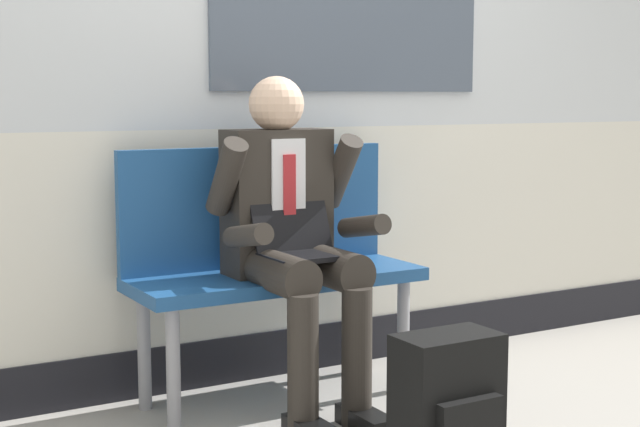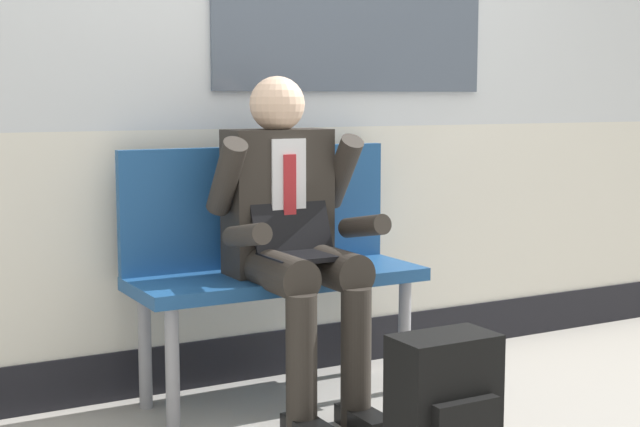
# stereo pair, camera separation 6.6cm
# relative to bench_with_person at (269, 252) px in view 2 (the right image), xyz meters

# --- Properties ---
(ground_plane) EXTENTS (18.00, 18.00, 0.00)m
(ground_plane) POSITION_rel_bench_with_person_xyz_m (0.15, -0.37, -0.57)
(ground_plane) COLOR #9E9991
(station_wall) EXTENTS (5.49, 0.17, 2.99)m
(station_wall) POSITION_rel_bench_with_person_xyz_m (0.15, 0.27, 0.91)
(station_wall) COLOR silver
(station_wall) RESTS_ON ground
(bench_with_person) EXTENTS (1.14, 0.42, 0.98)m
(bench_with_person) POSITION_rel_bench_with_person_xyz_m (0.00, 0.00, 0.00)
(bench_with_person) COLOR navy
(bench_with_person) RESTS_ON ground
(person_seated) EXTENTS (0.57, 0.70, 1.25)m
(person_seated) POSITION_rel_bench_with_person_xyz_m (0.00, -0.20, 0.10)
(person_seated) COLOR #2D2823
(person_seated) RESTS_ON ground
(backpack) EXTENTS (0.33, 0.23, 0.44)m
(backpack) POSITION_rel_bench_with_person_xyz_m (0.13, -0.98, -0.35)
(backpack) COLOR black
(backpack) RESTS_ON ground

